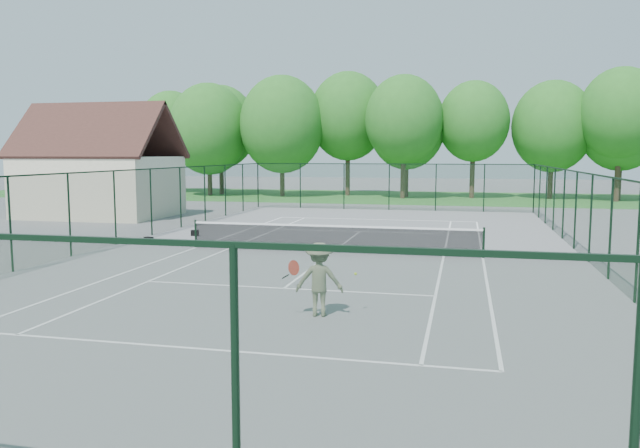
{
  "coord_description": "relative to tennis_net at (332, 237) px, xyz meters",
  "views": [
    {
      "loc": [
        4.78,
        -22.61,
        3.73
      ],
      "look_at": [
        0.0,
        -2.0,
        1.3
      ],
      "focal_mm": 35.0,
      "sensor_mm": 36.0,
      "label": 1
    }
  ],
  "objects": [
    {
      "name": "court_lines",
      "position": [
        0.0,
        0.0,
        -0.57
      ],
      "size": [
        11.05,
        23.85,
        0.01
      ],
      "color": "white",
      "rests_on": "ground"
    },
    {
      "name": "fence_enclosure",
      "position": [
        0.0,
        0.0,
        0.98
      ],
      "size": [
        18.05,
        36.05,
        3.02
      ],
      "color": "#17321C",
      "rests_on": "ground"
    },
    {
      "name": "tennis_net",
      "position": [
        0.0,
        0.0,
        0.0
      ],
      "size": [
        11.08,
        0.08,
        1.1
      ],
      "color": "black",
      "rests_on": "ground"
    },
    {
      "name": "sports_bag_b",
      "position": [
        -7.0,
        3.22,
        -0.45
      ],
      "size": [
        0.37,
        0.27,
        0.26
      ],
      "primitive_type": "cube",
      "rotation": [
        0.0,
        0.0,
        0.2
      ],
      "color": "black",
      "rests_on": "ground"
    },
    {
      "name": "tree_line_far",
      "position": [
        0.0,
        30.0,
        5.42
      ],
      "size": [
        39.4,
        6.4,
        9.7
      ],
      "color": "#493226",
      "rests_on": "ground"
    },
    {
      "name": "ground",
      "position": [
        0.0,
        0.0,
        -0.58
      ],
      "size": [
        140.0,
        140.0,
        0.0
      ],
      "primitive_type": "plane",
      "color": "slate",
      "rests_on": "ground"
    },
    {
      "name": "utility_building",
      "position": [
        -16.0,
        10.0,
        2.54
      ],
      "size": [
        8.6,
        6.27,
        6.63
      ],
      "color": "#F1E8C3",
      "rests_on": "ground"
    },
    {
      "name": "sports_bag_a",
      "position": [
        -7.82,
        0.5,
        -0.43
      ],
      "size": [
        0.4,
        0.31,
        0.28
      ],
      "primitive_type": "cube",
      "rotation": [
        0.0,
        0.0,
        -0.29
      ],
      "color": "black",
      "rests_on": "ground"
    },
    {
      "name": "tennis_player",
      "position": [
        1.6,
        -8.98,
        0.27
      ],
      "size": [
        1.66,
        0.95,
        1.69
      ],
      "color": "#5A5E46",
      "rests_on": "ground"
    },
    {
      "name": "grass_far",
      "position": [
        0.0,
        30.0,
        -0.57
      ],
      "size": [
        80.0,
        16.0,
        0.01
      ],
      "primitive_type": "cube",
      "color": "#378130",
      "rests_on": "ground"
    }
  ]
}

